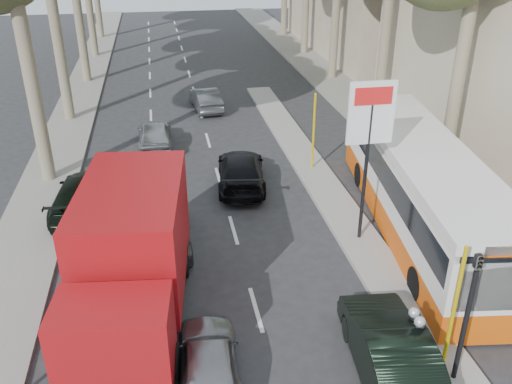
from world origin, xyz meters
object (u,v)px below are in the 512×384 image
city_bus (421,187)px  motorcycle (412,342)px  red_truck (132,256)px  dark_hatchback (390,351)px  silver_hatchback (209,365)px

city_bus → motorcycle: city_bus is taller
motorcycle → red_truck: bearing=161.3°
dark_hatchback → silver_hatchback: bearing=-0.7°
silver_hatchback → dark_hatchback: size_ratio=0.82×
dark_hatchback → red_truck: size_ratio=0.63×
red_truck → city_bus: bearing=24.0°
silver_hatchback → city_bus: city_bus is taller
city_bus → motorcycle: size_ratio=6.17×
city_bus → motorcycle: (-3.08, -6.23, -0.91)m
red_truck → city_bus: 10.15m
silver_hatchback → city_bus: size_ratio=0.30×
city_bus → red_truck: bearing=-155.0°
city_bus → motorcycle: 7.01m
red_truck → city_bus: size_ratio=0.58×
silver_hatchback → motorcycle: size_ratio=1.83×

